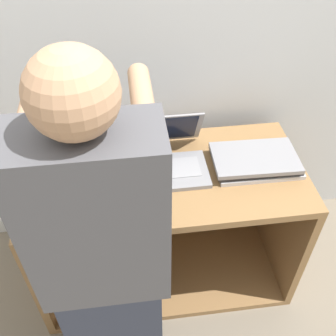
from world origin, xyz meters
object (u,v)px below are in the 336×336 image
object	(u,v)px
laptop_open	(164,158)
laptop_stack_right	(255,160)
laptop_stack_left	(71,174)
person	(107,272)

from	to	relation	value
laptop_open	laptop_stack_right	bearing A→B (deg)	-7.51
laptop_stack_left	person	xyz separation A→B (m)	(0.14, -0.50, 0.01)
laptop_stack_left	person	size ratio (longest dim) A/B	0.25
laptop_stack_left	person	distance (m)	0.52
person	laptop_stack_left	bearing A→B (deg)	106.17
laptop_stack_left	laptop_stack_right	xyz separation A→B (m)	(0.81, 0.01, -0.02)
laptop_open	laptop_stack_left	size ratio (longest dim) A/B	0.95
laptop_open	laptop_stack_left	distance (m)	0.41
laptop_stack_left	laptop_stack_right	size ratio (longest dim) A/B	1.01
person	laptop_stack_right	bearing A→B (deg)	37.14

